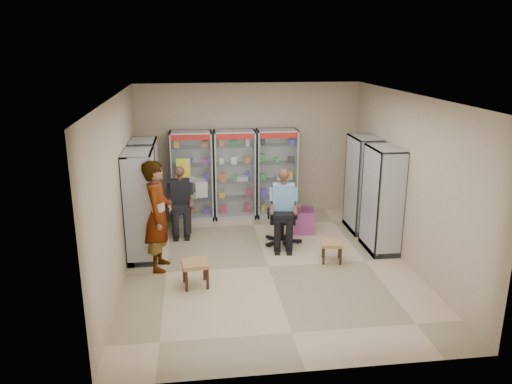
{
  "coord_description": "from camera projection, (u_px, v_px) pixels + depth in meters",
  "views": [
    {
      "loc": [
        -1.26,
        -8.05,
        3.81
      ],
      "look_at": [
        -0.13,
        0.7,
        1.19
      ],
      "focal_mm": 35.0,
      "sensor_mm": 36.0,
      "label": 1
    }
  ],
  "objects": [
    {
      "name": "floor",
      "position": [
        268.0,
        266.0,
        8.89
      ],
      "size": [
        6.0,
        6.0,
        0.0
      ],
      "primitive_type": "plane",
      "color": "tan",
      "rests_on": "ground"
    },
    {
      "name": "cabinet_back_left",
      "position": [
        192.0,
        176.0,
        11.04
      ],
      "size": [
        0.9,
        0.5,
        2.0
      ],
      "primitive_type": "cube",
      "color": "silver",
      "rests_on": "floor"
    },
    {
      "name": "tea_glass",
      "position": [
        299.0,
        207.0,
        10.38
      ],
      "size": [
        0.07,
        0.07,
        0.1
      ],
      "primitive_type": "cylinder",
      "color": "#501B06",
      "rests_on": "pink_trunk"
    },
    {
      "name": "cabinet_back_right",
      "position": [
        277.0,
        173.0,
        11.28
      ],
      "size": [
        0.9,
        0.5,
        2.0
      ],
      "primitive_type": "cube",
      "color": "#B7BBBF",
      "rests_on": "floor"
    },
    {
      "name": "cabinet_left_far",
      "position": [
        146.0,
        189.0,
        10.04
      ],
      "size": [
        0.9,
        0.5,
        2.0
      ],
      "primitive_type": "cube",
      "rotation": [
        0.0,
        0.0,
        -1.57
      ],
      "color": "#B7B9BE",
      "rests_on": "floor"
    },
    {
      "name": "wooden_chair",
      "position": [
        181.0,
        210.0,
        10.47
      ],
      "size": [
        0.42,
        0.42,
        0.94
      ],
      "primitive_type": "cube",
      "color": "#311A13",
      "rests_on": "floor"
    },
    {
      "name": "cabinet_left_near",
      "position": [
        141.0,
        206.0,
        9.0
      ],
      "size": [
        0.9,
        0.5,
        2.0
      ],
      "primitive_type": "cube",
      "rotation": [
        0.0,
        0.0,
        -1.57
      ],
      "color": "silver",
      "rests_on": "floor"
    },
    {
      "name": "room_shell",
      "position": [
        269.0,
        159.0,
        8.33
      ],
      "size": [
        5.02,
        6.02,
        3.01
      ],
      "color": "tan",
      "rests_on": "ground"
    },
    {
      "name": "cabinet_right_far",
      "position": [
        363.0,
        184.0,
        10.4
      ],
      "size": [
        0.9,
        0.5,
        2.0
      ],
      "primitive_type": "cube",
      "rotation": [
        0.0,
        0.0,
        1.57
      ],
      "color": "#B3B7BB",
      "rests_on": "floor"
    },
    {
      "name": "standing_man",
      "position": [
        158.0,
        216.0,
        8.57
      ],
      "size": [
        0.55,
        0.76,
        1.95
      ],
      "primitive_type": "imported",
      "rotation": [
        0.0,
        0.0,
        1.45
      ],
      "color": "gray",
      "rests_on": "floor"
    },
    {
      "name": "seated_shopkeeper",
      "position": [
        283.0,
        210.0,
        9.69
      ],
      "size": [
        0.57,
        0.72,
        1.44
      ],
      "primitive_type": null,
      "rotation": [
        0.0,
        0.0,
        -0.16
      ],
      "color": "#6DA1D8",
      "rests_on": "floor"
    },
    {
      "name": "cabinet_right_near",
      "position": [
        382.0,
        200.0,
        9.35
      ],
      "size": [
        0.9,
        0.5,
        2.0
      ],
      "primitive_type": "cube",
      "rotation": [
        0.0,
        0.0,
        1.57
      ],
      "color": "#B1B4B9",
      "rests_on": "floor"
    },
    {
      "name": "office_chair",
      "position": [
        283.0,
        216.0,
        9.78
      ],
      "size": [
        0.7,
        0.7,
        1.13
      ],
      "primitive_type": "cube",
      "rotation": [
        0.0,
        0.0,
        -0.16
      ],
      "color": "black",
      "rests_on": "floor"
    },
    {
      "name": "cabinet_back_mid",
      "position": [
        235.0,
        175.0,
        11.16
      ],
      "size": [
        0.9,
        0.5,
        2.0
      ],
      "primitive_type": "cube",
      "color": "silver",
      "rests_on": "floor"
    },
    {
      "name": "woven_stool_b",
      "position": [
        196.0,
        274.0,
        8.13
      ],
      "size": [
        0.47,
        0.47,
        0.42
      ],
      "primitive_type": "cube",
      "rotation": [
        0.0,
        0.0,
        0.12
      ],
      "color": "#B3884B",
      "rests_on": "floor"
    },
    {
      "name": "pink_trunk",
      "position": [
        301.0,
        220.0,
        10.49
      ],
      "size": [
        0.57,
        0.56,
        0.49
      ],
      "primitive_type": "cube",
      "rotation": [
        0.0,
        0.0,
        -0.14
      ],
      "color": "#A14070",
      "rests_on": "floor"
    },
    {
      "name": "woven_stool_a",
      "position": [
        332.0,
        252.0,
        9.06
      ],
      "size": [
        0.44,
        0.44,
        0.38
      ],
      "primitive_type": "cube",
      "rotation": [
        0.0,
        0.0,
        -0.2
      ],
      "color": "#B0884A",
      "rests_on": "floor"
    },
    {
      "name": "seated_customer",
      "position": [
        181.0,
        201.0,
        10.36
      ],
      "size": [
        0.44,
        0.6,
        1.34
      ],
      "primitive_type": null,
      "color": "black",
      "rests_on": "floor"
    }
  ]
}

